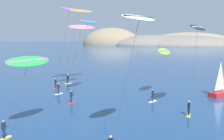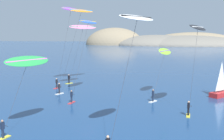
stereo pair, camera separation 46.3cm
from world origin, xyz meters
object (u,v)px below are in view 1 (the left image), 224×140
object	(u,v)px
kitesurfer_pink	(81,31)
kitesurfer_green	(27,66)
kitesurfer_orange	(79,18)
kitesurfer_blue	(87,28)
kitesurfer_white	(137,28)
kitesurfer_black	(197,34)
sailboat_near	(223,91)
kitesurfer_purple	(69,15)
kitesurfer_lime	(163,55)

from	to	relation	value
kitesurfer_pink	kitesurfer_green	distance (m)	27.31
kitesurfer_orange	kitesurfer_blue	distance (m)	4.50
kitesurfer_orange	kitesurfer_green	world-z (taller)	kitesurfer_orange
kitesurfer_white	kitesurfer_orange	bearing A→B (deg)	113.39
kitesurfer_orange	kitesurfer_pink	bearing A→B (deg)	98.88
kitesurfer_pink	kitesurfer_white	world-z (taller)	kitesurfer_pink
kitesurfer_black	sailboat_near	bearing A→B (deg)	55.77
kitesurfer_pink	kitesurfer_black	world-z (taller)	kitesurfer_pink
kitesurfer_blue	kitesurfer_purple	world-z (taller)	kitesurfer_purple
kitesurfer_orange	kitesurfer_black	world-z (taller)	kitesurfer_orange
kitesurfer_pink	kitesurfer_green	size ratio (longest dim) A/B	1.52
kitesurfer_lime	kitesurfer_green	bearing A→B (deg)	-131.09
kitesurfer_orange	kitesurfer_blue	bearing A→B (deg)	-63.00
kitesurfer_white	kitesurfer_green	size ratio (longest dim) A/B	1.51
kitesurfer_white	kitesurfer_blue	xyz separation A→B (m)	(-7.12, 17.13, 0.27)
kitesurfer_black	kitesurfer_lime	bearing A→B (deg)	111.38
kitesurfer_green	kitesurfer_white	bearing A→B (deg)	-11.92
kitesurfer_green	kitesurfer_black	distance (m)	19.22
kitesurfer_green	kitesurfer_purple	bearing A→B (deg)	94.06
kitesurfer_purple	sailboat_near	bearing A→B (deg)	-15.37
sailboat_near	kitesurfer_lime	distance (m)	10.51
kitesurfer_blue	kitesurfer_lime	bearing A→B (deg)	5.67
kitesurfer_blue	kitesurfer_orange	bearing A→B (deg)	117.00
kitesurfer_purple	kitesurfer_blue	bearing A→B (deg)	-62.09
kitesurfer_black	kitesurfer_pink	bearing A→B (deg)	132.63
sailboat_near	kitesurfer_purple	distance (m)	28.18
kitesurfer_blue	kitesurfer_lime	distance (m)	11.76
kitesurfer_pink	kitesurfer_lime	xyz separation A→B (m)	(14.24, -11.00, -3.63)
kitesurfer_orange	kitesurfer_white	bearing A→B (deg)	-66.61
sailboat_near	kitesurfer_pink	distance (m)	26.85
kitesurfer_white	kitesurfer_blue	size ratio (longest dim) A/B	0.97
sailboat_near	kitesurfer_lime	xyz separation A→B (m)	(-8.99, -0.96, 5.35)
kitesurfer_pink	kitesurfer_green	world-z (taller)	kitesurfer_pink
kitesurfer_white	kitesurfer_black	world-z (taller)	kitesurfer_white
kitesurfer_white	kitesurfer_pink	bearing A→B (deg)	109.46
sailboat_near	kitesurfer_black	bearing A→B (deg)	-124.23
kitesurfer_white	kitesurfer_lime	distance (m)	19.00
kitesurfer_blue	kitesurfer_purple	xyz separation A→B (m)	(-4.69, 8.86, 2.44)
kitesurfer_lime	kitesurfer_green	size ratio (longest dim) A/B	1.01
kitesurfer_white	sailboat_near	bearing A→B (deg)	56.08
kitesurfer_white	kitesurfer_lime	bearing A→B (deg)	77.88
sailboat_near	kitesurfer_white	bearing A→B (deg)	-123.92
kitesurfer_lime	kitesurfer_green	distance (m)	21.35
kitesurfer_white	kitesurfer_green	bearing A→B (deg)	168.08
kitesurfer_orange	kitesurfer_purple	world-z (taller)	kitesurfer_purple
kitesurfer_blue	kitesurfer_green	distance (m)	15.74
kitesurfer_blue	kitesurfer_black	bearing A→B (deg)	-25.39
kitesurfer_lime	kitesurfer_purple	world-z (taller)	kitesurfer_purple
kitesurfer_white	kitesurfer_blue	distance (m)	18.56
kitesurfer_orange	kitesurfer_blue	world-z (taller)	kitesurfer_orange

